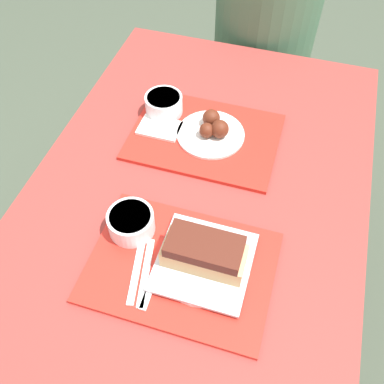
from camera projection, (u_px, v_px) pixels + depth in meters
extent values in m
plane|color=#424C3D|center=(189.00, 325.00, 1.69)|extent=(12.00, 12.00, 0.00)
cube|color=maroon|center=(188.00, 217.00, 1.09)|extent=(0.88, 1.50, 0.04)
cylinder|color=maroon|center=(151.00, 125.00, 1.86)|extent=(0.07, 0.07, 0.74)
cylinder|color=maroon|center=(327.00, 163.00, 1.72)|extent=(0.07, 0.07, 0.74)
cube|color=maroon|center=(253.00, 87.00, 1.91)|extent=(0.83, 0.28, 0.04)
cylinder|color=maroon|center=(178.00, 110.00, 2.16)|extent=(0.06, 0.06, 0.42)
cylinder|color=maroon|center=(321.00, 139.00, 2.03)|extent=(0.06, 0.06, 0.42)
cube|color=red|center=(181.00, 267.00, 0.98)|extent=(0.42, 0.31, 0.01)
cube|color=red|center=(205.00, 137.00, 1.23)|extent=(0.42, 0.31, 0.01)
cylinder|color=silver|center=(131.00, 222.00, 1.01)|extent=(0.11, 0.11, 0.06)
cylinder|color=beige|center=(130.00, 217.00, 0.99)|extent=(0.10, 0.10, 0.01)
cylinder|color=white|center=(204.00, 263.00, 0.97)|extent=(0.21, 0.21, 0.01)
cube|color=silver|center=(204.00, 262.00, 0.96)|extent=(0.21, 0.21, 0.01)
cube|color=#DBB275|center=(204.00, 255.00, 0.94)|extent=(0.18, 0.08, 0.05)
cube|color=#4C1E14|center=(205.00, 246.00, 0.91)|extent=(0.16, 0.09, 0.03)
cube|color=white|center=(146.00, 272.00, 0.96)|extent=(0.05, 0.17, 0.00)
cube|color=white|center=(155.00, 275.00, 0.95)|extent=(0.02, 0.17, 0.00)
cube|color=white|center=(137.00, 270.00, 0.96)|extent=(0.05, 0.17, 0.00)
cube|color=#3F3F47|center=(178.00, 237.00, 1.01)|extent=(0.04, 0.03, 0.01)
cylinder|color=silver|center=(164.00, 104.00, 1.27)|extent=(0.11, 0.11, 0.06)
cylinder|color=beige|center=(163.00, 98.00, 1.25)|extent=(0.10, 0.10, 0.01)
cylinder|color=white|center=(211.00, 134.00, 1.23)|extent=(0.19, 0.19, 0.01)
sphere|color=#562314|center=(220.00, 129.00, 1.20)|extent=(0.05, 0.05, 0.05)
sphere|color=#562314|center=(211.00, 118.00, 1.22)|extent=(0.05, 0.05, 0.05)
sphere|color=#562314|center=(207.00, 130.00, 1.20)|extent=(0.04, 0.04, 0.04)
cube|color=white|center=(160.00, 128.00, 1.24)|extent=(0.12, 0.08, 0.01)
cylinder|color=#477051|center=(264.00, 33.00, 1.70)|extent=(0.39, 0.39, 0.50)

